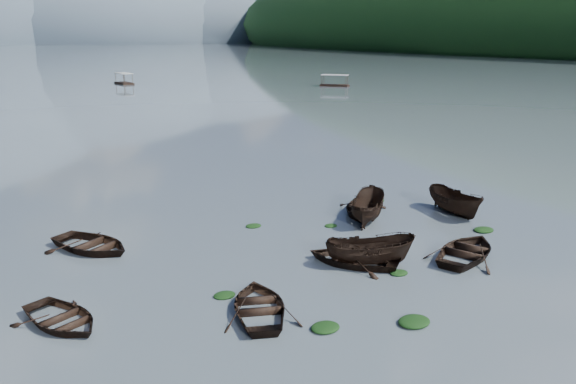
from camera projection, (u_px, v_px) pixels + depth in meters
name	position (u px, v px, depth m)	size (l,w,h in m)	color
ground_plane	(422.00, 305.00, 23.66)	(2400.00, 2400.00, 0.00)	#4B565E
haze_mtn_c	(93.00, 42.00, 850.90)	(520.00, 520.00, 260.00)	#475666
haze_mtn_d	(206.00, 41.00, 932.71)	(520.00, 520.00, 220.00)	#475666
rowboat_0	(62.00, 324.00, 22.16)	(2.95, 4.13, 0.86)	black
rowboat_1	(260.00, 312.00, 23.11)	(3.19, 4.47, 0.93)	black
rowboat_2	(370.00, 264.00, 27.92)	(1.69, 4.48, 1.73)	black
rowboat_3	(353.00, 263.00, 28.05)	(3.27, 4.58, 0.95)	black
rowboat_4	(467.00, 256.00, 28.88)	(3.50, 4.90, 1.01)	black
rowboat_5	(454.00, 214.00, 35.79)	(1.78, 4.72, 1.82)	black
rowboat_6	(92.00, 250.00, 29.79)	(3.50, 4.90, 1.01)	black
rowboat_7	(361.00, 213.00, 35.83)	(3.19, 4.47, 0.93)	black
rowboat_8	(367.00, 220.00, 34.58)	(1.81, 4.82, 1.86)	black
weed_clump_0	(325.00, 329.00, 21.77)	(1.18, 0.96, 0.26)	black
weed_clump_1	(399.00, 274.00, 26.79)	(0.92, 0.73, 0.20)	black
weed_clump_2	(414.00, 324.00, 22.18)	(1.36, 1.09, 0.29)	black
weed_clump_3	(331.00, 226.00, 33.43)	(0.79, 0.67, 0.18)	black
weed_clump_4	(484.00, 231.00, 32.61)	(1.24, 0.99, 0.26)	black
weed_clump_5	(224.00, 296.00, 24.50)	(0.99, 0.80, 0.21)	black
weed_clump_6	(254.00, 227.00, 33.37)	(0.95, 0.79, 0.20)	black
weed_clump_7	(376.00, 201.00, 38.39)	(1.23, 0.98, 0.27)	black
pontoon_centre	(124.00, 84.00, 128.93)	(2.58, 6.20, 2.38)	black
pontoon_right	(335.00, 86.00, 123.46)	(2.59, 6.21, 2.38)	black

